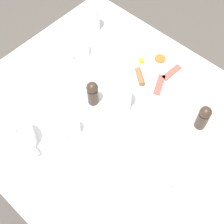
{
  "coord_description": "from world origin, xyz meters",
  "views": [
    {
      "loc": [
        0.49,
        0.45,
        1.83
      ],
      "look_at": [
        0.0,
        0.0,
        0.75
      ],
      "focal_mm": 50.0,
      "sensor_mm": 36.0,
      "label": 1
    }
  ],
  "objects_px": {
    "creamer_jug": "(72,127)",
    "knife_by_plate": "(60,192)",
    "teapot_far": "(19,137)",
    "water_glass_short": "(91,19)",
    "water_glass_tall": "(123,98)",
    "salt_grinder": "(93,93)",
    "breakfast_plate": "(153,72)",
    "teacup_with_saucer_right": "(80,50)",
    "pepper_grinder": "(203,117)",
    "teapot_near": "(152,190)",
    "spoon_for_tea": "(59,87)"
  },
  "relations": [
    {
      "from": "salt_grinder",
      "to": "spoon_for_tea",
      "type": "bearing_deg",
      "value": -73.96
    },
    {
      "from": "water_glass_tall",
      "to": "pepper_grinder",
      "type": "xyz_separation_m",
      "value": [
        -0.14,
        0.29,
        -0.0
      ]
    },
    {
      "from": "teapot_near",
      "to": "water_glass_short",
      "type": "height_order",
      "value": "water_glass_short"
    },
    {
      "from": "water_glass_tall",
      "to": "pepper_grinder",
      "type": "distance_m",
      "value": 0.32
    },
    {
      "from": "salt_grinder",
      "to": "spoon_for_tea",
      "type": "distance_m",
      "value": 0.18
    },
    {
      "from": "teapot_far",
      "to": "teapot_near",
      "type": "bearing_deg",
      "value": -160.57
    },
    {
      "from": "water_glass_tall",
      "to": "water_glass_short",
      "type": "height_order",
      "value": "water_glass_tall"
    },
    {
      "from": "spoon_for_tea",
      "to": "water_glass_short",
      "type": "bearing_deg",
      "value": -157.94
    },
    {
      "from": "teapot_near",
      "to": "knife_by_plate",
      "type": "distance_m",
      "value": 0.32
    },
    {
      "from": "teacup_with_saucer_right",
      "to": "salt_grinder",
      "type": "distance_m",
      "value": 0.28
    },
    {
      "from": "teacup_with_saucer_right",
      "to": "water_glass_short",
      "type": "relative_size",
      "value": 1.24
    },
    {
      "from": "pepper_grinder",
      "to": "knife_by_plate",
      "type": "distance_m",
      "value": 0.6
    },
    {
      "from": "creamer_jug",
      "to": "spoon_for_tea",
      "type": "relative_size",
      "value": 0.67
    },
    {
      "from": "teacup_with_saucer_right",
      "to": "salt_grinder",
      "type": "bearing_deg",
      "value": 56.88
    },
    {
      "from": "breakfast_plate",
      "to": "creamer_jug",
      "type": "height_order",
      "value": "creamer_jug"
    },
    {
      "from": "creamer_jug",
      "to": "knife_by_plate",
      "type": "distance_m",
      "value": 0.25
    },
    {
      "from": "breakfast_plate",
      "to": "creamer_jug",
      "type": "xyz_separation_m",
      "value": [
        0.45,
        -0.05,
        0.03
      ]
    },
    {
      "from": "breakfast_plate",
      "to": "teapot_far",
      "type": "bearing_deg",
      "value": -14.79
    },
    {
      "from": "pepper_grinder",
      "to": "knife_by_plate",
      "type": "xyz_separation_m",
      "value": [
        0.56,
        -0.21,
        -0.06
      ]
    },
    {
      "from": "water_glass_short",
      "to": "pepper_grinder",
      "type": "height_order",
      "value": "pepper_grinder"
    },
    {
      "from": "water_glass_tall",
      "to": "salt_grinder",
      "type": "height_order",
      "value": "water_glass_tall"
    },
    {
      "from": "teapot_near",
      "to": "salt_grinder",
      "type": "height_order",
      "value": "salt_grinder"
    },
    {
      "from": "teacup_with_saucer_right",
      "to": "knife_by_plate",
      "type": "height_order",
      "value": "teacup_with_saucer_right"
    },
    {
      "from": "teacup_with_saucer_right",
      "to": "water_glass_tall",
      "type": "bearing_deg",
      "value": 75.76
    },
    {
      "from": "knife_by_plate",
      "to": "teacup_with_saucer_right",
      "type": "bearing_deg",
      "value": -140.87
    },
    {
      "from": "creamer_jug",
      "to": "pepper_grinder",
      "type": "height_order",
      "value": "pepper_grinder"
    },
    {
      "from": "teapot_near",
      "to": "water_glass_tall",
      "type": "relative_size",
      "value": 1.34
    },
    {
      "from": "water_glass_tall",
      "to": "pepper_grinder",
      "type": "height_order",
      "value": "water_glass_tall"
    },
    {
      "from": "water_glass_short",
      "to": "knife_by_plate",
      "type": "relative_size",
      "value": 0.66
    },
    {
      "from": "teapot_far",
      "to": "water_glass_short",
      "type": "height_order",
      "value": "water_glass_short"
    },
    {
      "from": "creamer_jug",
      "to": "pepper_grinder",
      "type": "xyz_separation_m",
      "value": [
        -0.36,
        0.35,
        0.03
      ]
    },
    {
      "from": "pepper_grinder",
      "to": "spoon_for_tea",
      "type": "bearing_deg",
      "value": -65.7
    },
    {
      "from": "teacup_with_saucer_right",
      "to": "knife_by_plate",
      "type": "bearing_deg",
      "value": 39.13
    },
    {
      "from": "teacup_with_saucer_right",
      "to": "water_glass_tall",
      "type": "relative_size",
      "value": 1.18
    },
    {
      "from": "water_glass_tall",
      "to": "creamer_jug",
      "type": "relative_size",
      "value": 1.52
    },
    {
      "from": "teacup_with_saucer_right",
      "to": "salt_grinder",
      "type": "relative_size",
      "value": 1.22
    },
    {
      "from": "water_glass_tall",
      "to": "spoon_for_tea",
      "type": "xyz_separation_m",
      "value": [
        0.11,
        -0.27,
        -0.06
      ]
    },
    {
      "from": "creamer_jug",
      "to": "salt_grinder",
      "type": "bearing_deg",
      "value": -165.49
    },
    {
      "from": "teacup_with_saucer_right",
      "to": "water_glass_tall",
      "type": "xyz_separation_m",
      "value": [
        0.09,
        0.33,
        0.04
      ]
    },
    {
      "from": "teacup_with_saucer_right",
      "to": "water_glass_tall",
      "type": "distance_m",
      "value": 0.35
    },
    {
      "from": "teapot_near",
      "to": "knife_by_plate",
      "type": "height_order",
      "value": "teapot_near"
    },
    {
      "from": "water_glass_short",
      "to": "teapot_near",
      "type": "bearing_deg",
      "value": 58.15
    },
    {
      "from": "breakfast_plate",
      "to": "spoon_for_tea",
      "type": "relative_size",
      "value": 2.34
    },
    {
      "from": "teapot_far",
      "to": "teacup_with_saucer_right",
      "type": "xyz_separation_m",
      "value": [
        -0.48,
        -0.16,
        -0.02
      ]
    },
    {
      "from": "teacup_with_saucer_right",
      "to": "creamer_jug",
      "type": "relative_size",
      "value": 1.79
    },
    {
      "from": "water_glass_short",
      "to": "salt_grinder",
      "type": "bearing_deg",
      "value": 45.02
    },
    {
      "from": "teapot_near",
      "to": "teacup_with_saucer_right",
      "type": "bearing_deg",
      "value": -78.25
    },
    {
      "from": "creamer_jug",
      "to": "salt_grinder",
      "type": "relative_size",
      "value": 0.68
    },
    {
      "from": "teapot_far",
      "to": "pepper_grinder",
      "type": "xyz_separation_m",
      "value": [
        -0.53,
        0.47,
        0.02
      ]
    },
    {
      "from": "teapot_far",
      "to": "knife_by_plate",
      "type": "bearing_deg",
      "value": 172.66
    }
  ]
}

